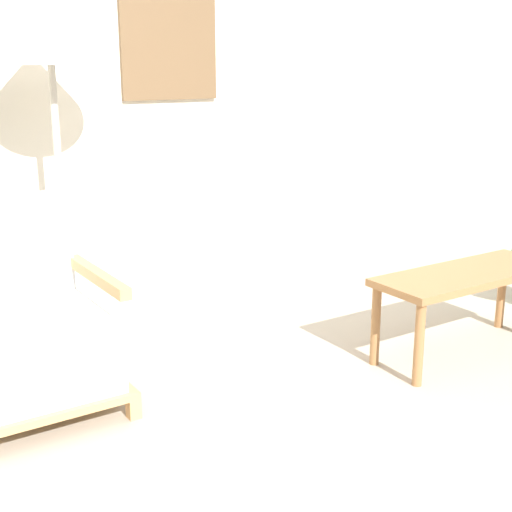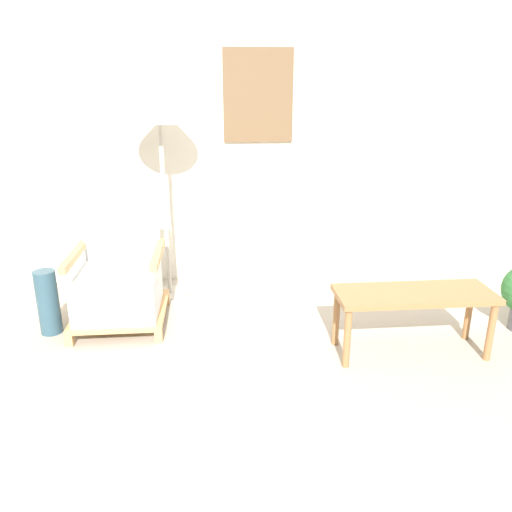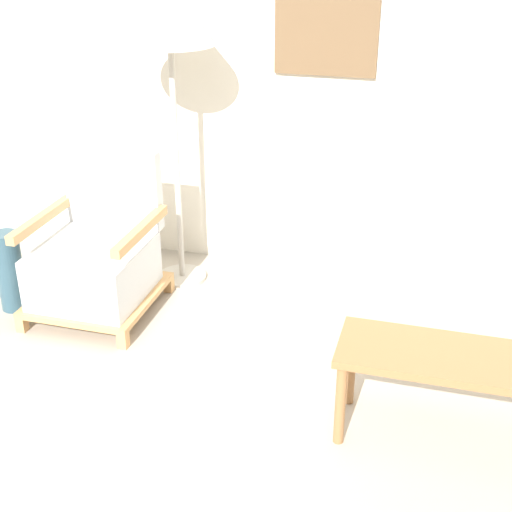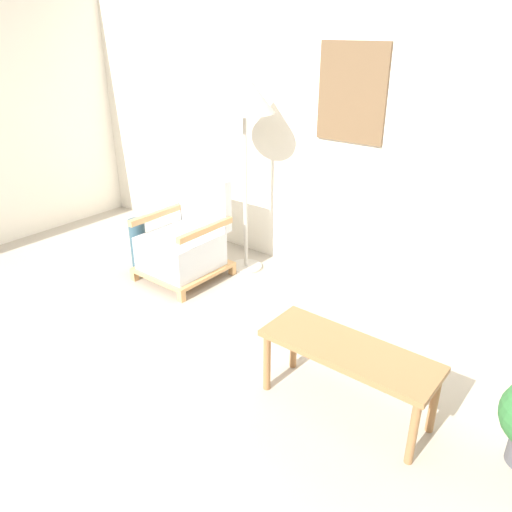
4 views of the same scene
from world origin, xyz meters
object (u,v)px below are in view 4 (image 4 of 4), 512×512
Objects in this scene: armchair at (185,244)px; coffee_table at (348,357)px; floor_lamp at (244,99)px; vase at (138,244)px.

armchair reaches higher than coffee_table.
armchair is 0.50× the size of floor_lamp.
coffee_table is (1.92, -0.61, 0.06)m from armchair.
floor_lamp is at bearing 146.70° from coffee_table.
armchair is at bearing 15.81° from vase.
armchair is 1.30m from floor_lamp.
floor_lamp reaches higher than vase.
floor_lamp is 1.72× the size of coffee_table.
vase is (-0.77, -0.58, -1.25)m from floor_lamp.
armchair is 0.49m from vase.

